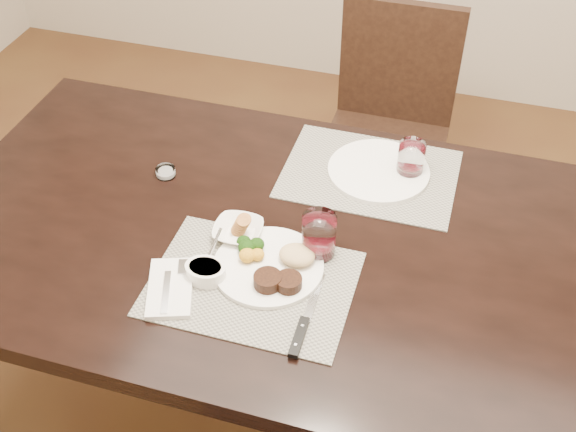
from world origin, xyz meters
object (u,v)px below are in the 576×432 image
(wine_glass_near, at_px, (319,237))
(far_plate, at_px, (379,171))
(steak_knife, at_px, (303,327))
(dinner_plate, at_px, (273,265))
(cracker_bowl, at_px, (238,231))
(chair_far, at_px, (389,119))

(wine_glass_near, bearing_deg, far_plate, 77.22)
(far_plate, bearing_deg, steak_knife, -94.89)
(dinner_plate, distance_m, cracker_bowl, 0.14)
(chair_far, distance_m, dinner_plate, 1.09)
(chair_far, distance_m, wine_glass_near, 1.01)
(cracker_bowl, height_order, far_plate, cracker_bowl)
(chair_far, relative_size, dinner_plate, 3.47)
(steak_knife, relative_size, far_plate, 0.90)
(steak_knife, distance_m, cracker_bowl, 0.33)
(dinner_plate, distance_m, wine_glass_near, 0.13)
(dinner_plate, relative_size, far_plate, 0.95)
(chair_far, height_order, steak_knife, chair_far)
(wine_glass_near, bearing_deg, cracker_bowl, 180.00)
(steak_knife, bearing_deg, cracker_bowl, 133.05)
(wine_glass_near, xyz_separation_m, far_plate, (0.08, 0.34, -0.04))
(cracker_bowl, distance_m, wine_glass_near, 0.20)
(dinner_plate, bearing_deg, cracker_bowl, 125.14)
(cracker_bowl, bearing_deg, steak_knife, -45.58)
(cracker_bowl, bearing_deg, far_plate, 50.71)
(chair_far, xyz_separation_m, wine_glass_near, (-0.01, -0.97, 0.30))
(far_plate, bearing_deg, chair_far, 95.92)
(chair_far, bearing_deg, far_plate, -84.08)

